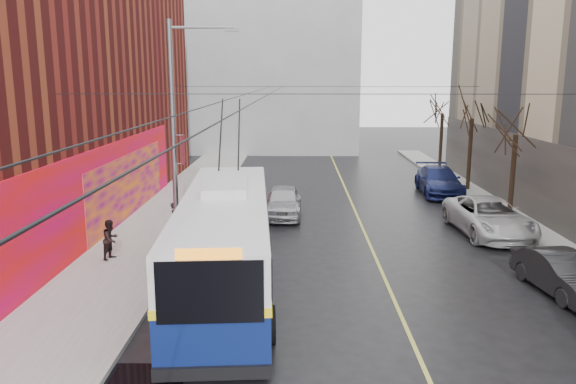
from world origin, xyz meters
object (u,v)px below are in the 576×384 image
Objects in this scene: trolleybus at (225,239)px; pedestrian_b at (111,239)px; streetlight_pole at (177,133)px; following_car at (283,201)px; parked_car_d at (439,181)px; pedestrian_a at (175,220)px; tree_far at (443,103)px; parked_car_c at (489,217)px; tree_near at (517,119)px; parked_car_b at (561,273)px; tree_mid at (473,106)px.

trolleybus reaches higher than pedestrian_b.
streetlight_pole reaches higher than following_car.
streetlight_pole is 1.61× the size of parked_car_d.
pedestrian_a is at bearing -133.88° from following_car.
parked_car_d is (-2.00, -7.81, -4.33)m from tree_far.
trolleybus is 8.27× the size of pedestrian_a.
streetlight_pole is 5.91× the size of pedestrian_b.
parked_car_c is 9.82m from following_car.
parked_car_c is at bearing -96.77° from tree_far.
tree_far is (15.14, 20.00, 0.30)m from streetlight_pole.
pedestrian_b reaches higher than parked_car_c.
trolleybus is (-12.93, -9.52, -3.30)m from tree_near.
parked_car_c is 9.03m from parked_car_d.
pedestrian_b is at bearing -137.38° from parked_car_d.
pedestrian_b is at bearing 162.12° from parked_car_b.
streetlight_pole is at bearing -127.12° from tree_far.
tree_far is 24.41m from pedestrian_a.
streetlight_pole reaches higher than pedestrian_a.
trolleybus reaches higher than pedestrian_a.
pedestrian_b is at bearing -129.93° from tree_far.
tree_mid reaches higher than parked_car_c.
pedestrian_b is (-17.60, -7.03, -4.06)m from tree_near.
pedestrian_b is at bearing -129.64° from following_car.
tree_far is at bearing 57.06° from trolleybus.
streetlight_pole is at bearing -150.43° from pedestrian_a.
following_car is at bearing -145.54° from parked_car_d.
tree_near is 4.12× the size of pedestrian_a.
trolleybus is at bearing -122.48° from parked_car_d.
pedestrian_a is (-4.48, -4.52, 0.15)m from following_car.
parked_car_b is (-2.00, -23.85, -4.47)m from tree_far.
streetlight_pole is 0.70× the size of trolleybus.
parked_car_c is (-2.00, -2.84, -4.17)m from tree_near.
streetlight_pole is 14.31m from parked_car_b.
parked_car_b is 0.70× the size of parked_car_c.
parked_car_d reaches higher than parked_car_b.
streetlight_pole is 8.49m from following_car.
tree_mid is 1.02× the size of tree_far.
pedestrian_a is at bearing -13.03° from pedestrian_b.
tree_far reaches higher than tree_near.
streetlight_pole is at bearing -139.35° from tree_mid.
pedestrian_a is (-13.76, -1.31, 0.12)m from parked_car_c.
tree_mid is 21.28m from trolleybus.
trolleybus is 3.17× the size of parked_car_b.
streetlight_pole reaches higher than tree_far.
following_car is at bearing 157.55° from parked_car_c.
parked_car_d is 10.95m from following_car.
pedestrian_a is at bearing 113.68° from trolleybus.
streetlight_pole is 2.22× the size of parked_car_b.
pedestrian_a is at bearing -140.72° from parked_car_d.
tree_near reaches higher than trolleybus.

